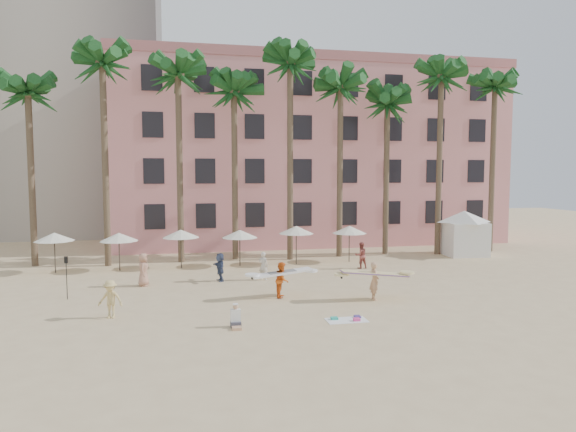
% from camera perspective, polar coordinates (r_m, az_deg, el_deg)
% --- Properties ---
extents(ground, '(120.00, 120.00, 0.00)m').
position_cam_1_polar(ground, '(24.14, 0.46, -10.75)').
color(ground, '#D1B789').
rests_on(ground, ground).
extents(pink_hotel, '(35.00, 14.00, 16.00)m').
position_cam_1_polar(pink_hotel, '(50.18, 1.98, 6.59)').
color(pink_hotel, pink).
rests_on(pink_hotel, ground).
extents(palm_row, '(44.40, 5.40, 16.30)m').
position_cam_1_polar(palm_row, '(38.65, -3.65, 14.50)').
color(palm_row, brown).
rests_on(palm_row, ground).
extents(umbrella_row, '(22.50, 2.70, 2.73)m').
position_cam_1_polar(umbrella_row, '(35.51, -8.60, -1.93)').
color(umbrella_row, '#332B23').
rests_on(umbrella_row, ground).
extents(cabana, '(4.84, 4.84, 3.50)m').
position_cam_1_polar(cabana, '(42.55, 18.95, -1.37)').
color(cabana, white).
rests_on(cabana, ground).
extents(beach_towel, '(1.81, 1.02, 0.14)m').
position_cam_1_polar(beach_towel, '(23.21, 6.62, -11.35)').
color(beach_towel, white).
rests_on(beach_towel, ground).
extents(carrier_yellow, '(3.49, 0.99, 1.95)m').
position_cam_1_polar(carrier_yellow, '(26.71, 9.59, -6.89)').
color(carrier_yellow, tan).
rests_on(carrier_yellow, ground).
extents(carrier_white, '(3.30, 1.21, 1.85)m').
position_cam_1_polar(carrier_white, '(26.89, -0.67, -6.96)').
color(carrier_white, '#E15D17').
rests_on(carrier_white, ground).
extents(beachgoers, '(16.13, 9.86, 1.89)m').
position_cam_1_polar(beachgoers, '(29.82, -7.34, -6.03)').
color(beachgoers, beige).
rests_on(beachgoers, ground).
extents(paddle, '(0.18, 0.04, 2.23)m').
position_cam_1_polar(paddle, '(28.68, -23.40, -5.76)').
color(paddle, black).
rests_on(paddle, ground).
extents(seated_man, '(0.43, 0.76, 0.98)m').
position_cam_1_polar(seated_man, '(22.11, -5.82, -11.34)').
color(seated_man, '#3F3F4C').
rests_on(seated_man, ground).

